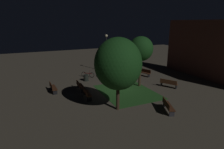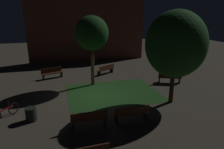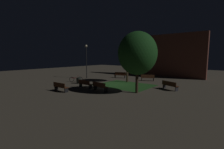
{
  "view_description": "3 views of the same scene",
  "coord_description": "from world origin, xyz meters",
  "px_view_note": "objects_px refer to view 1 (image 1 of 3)",
  "views": [
    {
      "loc": [
        16.62,
        -8.29,
        6.69
      ],
      "look_at": [
        -0.49,
        -0.59,
        1.44
      ],
      "focal_mm": 30.19,
      "sensor_mm": 36.0,
      "label": 1
    },
    {
      "loc": [
        -2.4,
        -12.65,
        5.36
      ],
      "look_at": [
        1.27,
        0.48,
        1.28
      ],
      "focal_mm": 32.35,
      "sensor_mm": 36.0,
      "label": 2
    },
    {
      "loc": [
        11.72,
        -15.02,
        3.46
      ],
      "look_at": [
        0.08,
        -0.68,
        1.27
      ],
      "focal_mm": 25.39,
      "sensor_mm": 36.0,
      "label": 3
    }
  ],
  "objects_px": {
    "bench_back_row": "(168,106)",
    "bicycle": "(88,75)",
    "bench_path_side": "(169,83)",
    "bench_front_left": "(86,93)",
    "bench_front_right": "(53,87)",
    "lamp_post_plaza_east": "(106,47)",
    "tree_back_left": "(141,49)",
    "tree_lawn_side": "(118,64)",
    "bench_by_lamp": "(80,86)",
    "bench_near_trees": "(144,72)",
    "trash_bin": "(86,78)"
  },
  "relations": [
    {
      "from": "bench_back_row",
      "to": "bicycle",
      "type": "bearing_deg",
      "value": -166.3
    },
    {
      "from": "bench_path_side",
      "to": "bench_front_left",
      "type": "bearing_deg",
      "value": -95.27
    },
    {
      "from": "bench_front_right",
      "to": "lamp_post_plaza_east",
      "type": "height_order",
      "value": "lamp_post_plaza_east"
    },
    {
      "from": "tree_back_left",
      "to": "bicycle",
      "type": "relative_size",
      "value": 3.95
    },
    {
      "from": "tree_back_left",
      "to": "tree_lawn_side",
      "type": "xyz_separation_m",
      "value": [
        4.14,
        -4.62,
        -0.32
      ]
    },
    {
      "from": "bench_by_lamp",
      "to": "bench_path_side",
      "type": "xyz_separation_m",
      "value": [
        3.01,
        8.73,
        0.0
      ]
    },
    {
      "from": "bench_back_row",
      "to": "tree_back_left",
      "type": "relative_size",
      "value": 0.35
    },
    {
      "from": "bench_near_trees",
      "to": "bench_by_lamp",
      "type": "bearing_deg",
      "value": -78.56
    },
    {
      "from": "bench_near_trees",
      "to": "bench_path_side",
      "type": "height_order",
      "value": "same"
    },
    {
      "from": "bench_by_lamp",
      "to": "bench_front_left",
      "type": "bearing_deg",
      "value": 0.0
    },
    {
      "from": "tree_back_left",
      "to": "trash_bin",
      "type": "bearing_deg",
      "value": -131.14
    },
    {
      "from": "bench_front_right",
      "to": "bench_path_side",
      "type": "relative_size",
      "value": 1.01
    },
    {
      "from": "bench_front_left",
      "to": "trash_bin",
      "type": "distance_m",
      "value": 5.23
    },
    {
      "from": "bicycle",
      "to": "bench_near_trees",
      "type": "bearing_deg",
      "value": 70.52
    },
    {
      "from": "bench_by_lamp",
      "to": "bicycle",
      "type": "xyz_separation_m",
      "value": [
        -4.19,
        2.1,
        -0.14
      ]
    },
    {
      "from": "tree_lawn_side",
      "to": "bench_front_right",
      "type": "bearing_deg",
      "value": -145.55
    },
    {
      "from": "bench_near_trees",
      "to": "lamp_post_plaza_east",
      "type": "relative_size",
      "value": 0.36
    },
    {
      "from": "bench_front_right",
      "to": "lamp_post_plaza_east",
      "type": "bearing_deg",
      "value": 122.17
    },
    {
      "from": "lamp_post_plaza_east",
      "to": "bench_back_row",
      "type": "bearing_deg",
      "value": -1.25
    },
    {
      "from": "bench_by_lamp",
      "to": "bench_near_trees",
      "type": "relative_size",
      "value": 0.97
    },
    {
      "from": "bench_front_left",
      "to": "bench_path_side",
      "type": "distance_m",
      "value": 8.77
    },
    {
      "from": "bench_front_right",
      "to": "bicycle",
      "type": "height_order",
      "value": "bicycle"
    },
    {
      "from": "bench_front_left",
      "to": "bench_front_right",
      "type": "xyz_separation_m",
      "value": [
        -2.81,
        -2.59,
        0.0
      ]
    },
    {
      "from": "bench_front_left",
      "to": "bench_back_row",
      "type": "xyz_separation_m",
      "value": [
        5.18,
        4.92,
        0.0
      ]
    },
    {
      "from": "tree_lawn_side",
      "to": "bicycle",
      "type": "bearing_deg",
      "value": 176.88
    },
    {
      "from": "bench_path_side",
      "to": "tree_back_left",
      "type": "distance_m",
      "value": 4.65
    },
    {
      "from": "bench_front_left",
      "to": "bench_front_right",
      "type": "height_order",
      "value": "same"
    },
    {
      "from": "bench_by_lamp",
      "to": "bench_front_right",
      "type": "height_order",
      "value": "same"
    },
    {
      "from": "bench_front_left",
      "to": "bench_near_trees",
      "type": "height_order",
      "value": "same"
    },
    {
      "from": "bench_back_row",
      "to": "trash_bin",
      "type": "xyz_separation_m",
      "value": [
        -10.2,
        -3.46,
        -0.12
      ]
    },
    {
      "from": "trash_bin",
      "to": "tree_lawn_side",
      "type": "bearing_deg",
      "value": 0.8
    },
    {
      "from": "bench_back_row",
      "to": "tree_back_left",
      "type": "xyz_separation_m",
      "value": [
        -6.06,
        1.28,
        3.51
      ]
    },
    {
      "from": "bench_by_lamp",
      "to": "bench_back_row",
      "type": "height_order",
      "value": "same"
    },
    {
      "from": "bench_near_trees",
      "to": "tree_back_left",
      "type": "relative_size",
      "value": 0.35
    },
    {
      "from": "lamp_post_plaza_east",
      "to": "bicycle",
      "type": "relative_size",
      "value": 3.81
    },
    {
      "from": "bench_near_trees",
      "to": "bicycle",
      "type": "height_order",
      "value": "bicycle"
    },
    {
      "from": "bench_back_row",
      "to": "bicycle",
      "type": "relative_size",
      "value": 1.37
    },
    {
      "from": "bench_near_trees",
      "to": "trash_bin",
      "type": "height_order",
      "value": "bench_near_trees"
    },
    {
      "from": "bench_by_lamp",
      "to": "trash_bin",
      "type": "distance_m",
      "value": 3.17
    },
    {
      "from": "bench_near_trees",
      "to": "bench_path_side",
      "type": "xyz_separation_m",
      "value": [
        4.81,
        -0.14,
        0.0
      ]
    },
    {
      "from": "bench_front_left",
      "to": "tree_back_left",
      "type": "height_order",
      "value": "tree_back_left"
    },
    {
      "from": "bench_back_row",
      "to": "tree_lawn_side",
      "type": "height_order",
      "value": "tree_lawn_side"
    },
    {
      "from": "bench_back_row",
      "to": "bench_front_left",
      "type": "bearing_deg",
      "value": -136.45
    },
    {
      "from": "tree_lawn_side",
      "to": "bench_path_side",
      "type": "bearing_deg",
      "value": 108.95
    },
    {
      "from": "tree_back_left",
      "to": "tree_lawn_side",
      "type": "height_order",
      "value": "tree_lawn_side"
    },
    {
      "from": "bench_by_lamp",
      "to": "bench_back_row",
      "type": "xyz_separation_m",
      "value": [
        7.38,
        4.92,
        0.0
      ]
    },
    {
      "from": "trash_bin",
      "to": "bicycle",
      "type": "height_order",
      "value": "bicycle"
    },
    {
      "from": "bench_path_side",
      "to": "tree_back_left",
      "type": "relative_size",
      "value": 0.34
    },
    {
      "from": "bench_back_row",
      "to": "tree_lawn_side",
      "type": "relative_size",
      "value": 0.33
    },
    {
      "from": "bench_path_side",
      "to": "bench_front_right",
      "type": "bearing_deg",
      "value": -107.68
    }
  ]
}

